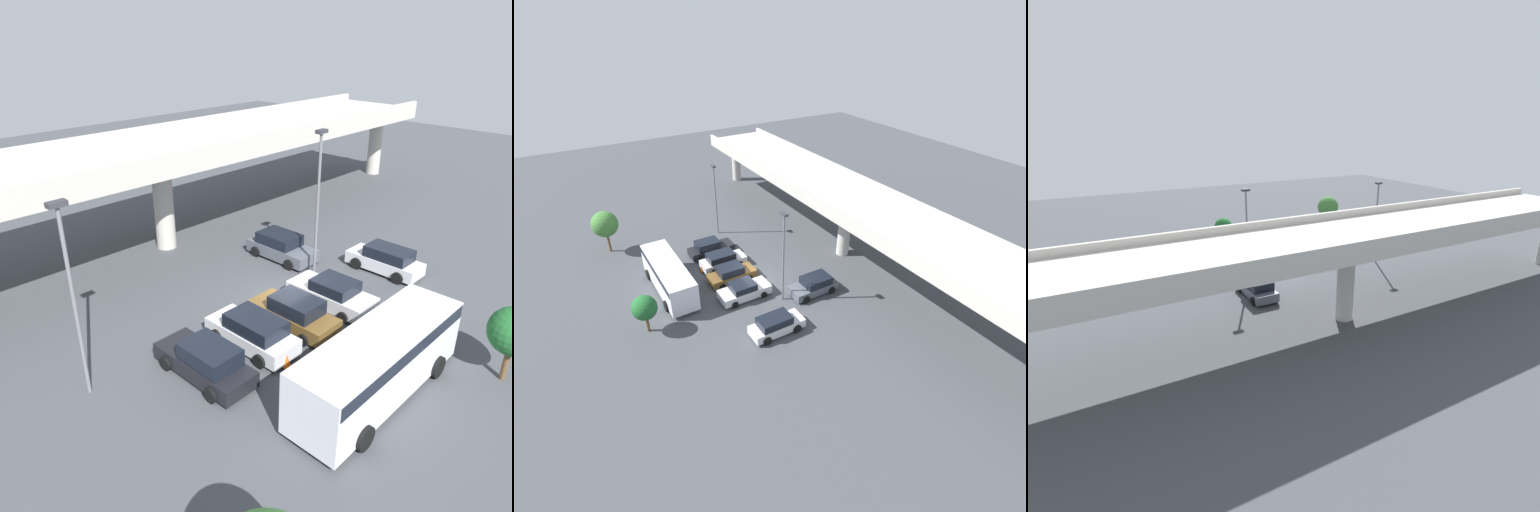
{
  "view_description": "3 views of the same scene",
  "coord_description": "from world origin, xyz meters",
  "views": [
    {
      "loc": [
        -17.81,
        -15.1,
        13.65
      ],
      "look_at": [
        -0.07,
        2.13,
        2.07
      ],
      "focal_mm": 35.0,
      "sensor_mm": 36.0,
      "label": 1
    },
    {
      "loc": [
        27.64,
        -14.65,
        22.38
      ],
      "look_at": [
        -0.32,
        1.76,
        2.23
      ],
      "focal_mm": 28.0,
      "sensor_mm": 36.0,
      "label": 2
    },
    {
      "loc": [
        16.74,
        31.99,
        14.15
      ],
      "look_at": [
        -0.94,
        -0.62,
        1.44
      ],
      "focal_mm": 28.0,
      "sensor_mm": 36.0,
      "label": 3
    }
  ],
  "objects": [
    {
      "name": "highway_overpass",
      "position": [
        0.0,
        10.54,
        6.1
      ],
      "size": [
        51.95,
        7.61,
        7.32
      ],
      "color": "#BCB7AD",
      "rests_on": "ground_plane"
    },
    {
      "name": "shuttle_bus",
      "position": [
        -3.01,
        -7.45,
        1.73
      ],
      "size": [
        8.95,
        2.8,
        2.89
      ],
      "color": "silver",
      "rests_on": "ground_plane"
    },
    {
      "name": "lamp_post_mid_lot",
      "position": [
        3.53,
        0.82,
        5.0
      ],
      "size": [
        0.7,
        0.35,
        8.6
      ],
      "color": "slate",
      "rests_on": "ground_plane"
    },
    {
      "name": "ground_plane",
      "position": [
        0.0,
        0.0,
        0.0
      ],
      "size": [
        108.58,
        108.58,
        0.0
      ],
      "primitive_type": "plane",
      "color": "#424449"
    },
    {
      "name": "lamp_post_near_aisle",
      "position": [
        -11.0,
        0.97,
        4.78
      ],
      "size": [
        0.7,
        0.35,
        8.17
      ],
      "color": "slate",
      "rests_on": "ground_plane"
    },
    {
      "name": "traffic_cone",
      "position": [
        -4.23,
        -3.79,
        0.33
      ],
      "size": [
        0.44,
        0.44,
        0.7
      ],
      "color": "black",
      "rests_on": "ground_plane"
    },
    {
      "name": "tree_front_centre",
      "position": [
        1.55,
        -10.8,
        2.37
      ],
      "size": [
        2.05,
        2.05,
        3.41
      ],
      "color": "brown",
      "rests_on": "ground_plane"
    },
    {
      "name": "parked_car_5",
      "position": [
        6.93,
        -1.93,
        0.78
      ],
      "size": [
        1.99,
        4.5,
        1.61
      ],
      "rotation": [
        0.0,
        0.0,
        1.57
      ],
      "color": "silver",
      "rests_on": "ground_plane"
    },
    {
      "name": "tree_front_left",
      "position": [
        -13.05,
        -10.79,
        3.26
      ],
      "size": [
        2.73,
        2.73,
        4.64
      ],
      "color": "brown",
      "rests_on": "ground_plane"
    },
    {
      "name": "parked_car_3",
      "position": [
        1.45,
        -2.0,
        0.71
      ],
      "size": [
        2.21,
        4.67,
        1.54
      ],
      "rotation": [
        0.0,
        0.0,
        1.57
      ],
      "color": "silver",
      "rests_on": "ground_plane"
    },
    {
      "name": "parked_car_0",
      "position": [
        -7.02,
        -1.7,
        0.77
      ],
      "size": [
        2.09,
        4.75,
        1.66
      ],
      "rotation": [
        0.0,
        0.0,
        1.57
      ],
      "color": "black",
      "rests_on": "ground_plane"
    },
    {
      "name": "parked_car_4",
      "position": [
        4.06,
        3.88,
        0.77
      ],
      "size": [
        2.22,
        4.52,
        1.62
      ],
      "rotation": [
        0.0,
        0.0,
        -1.57
      ],
      "color": "#515660",
      "rests_on": "ground_plane"
    },
    {
      "name": "parked_car_2",
      "position": [
        -1.49,
        -1.87,
        0.75
      ],
      "size": [
        2.12,
        4.57,
        1.63
      ],
      "rotation": [
        0.0,
        0.0,
        1.57
      ],
      "color": "brown",
      "rests_on": "ground_plane"
    },
    {
      "name": "parked_car_1",
      "position": [
        -4.1,
        -1.6,
        0.78
      ],
      "size": [
        2.1,
        4.52,
        1.63
      ],
      "rotation": [
        0.0,
        0.0,
        1.57
      ],
      "color": "silver",
      "rests_on": "ground_plane"
    }
  ]
}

